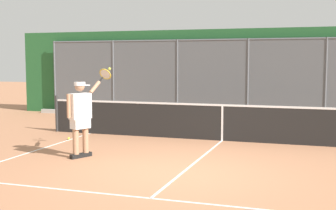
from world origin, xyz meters
name	(u,v)px	position (x,y,z in m)	size (l,w,h in m)	color
ground_plane	(181,174)	(0.00, 0.00, 0.00)	(60.00, 60.00, 0.00)	#B27551
court_line_markings	(144,203)	(0.00, 1.88, 0.00)	(7.78, 9.73, 0.01)	white
fence_backdrop	(250,74)	(0.00, -8.64, 1.59)	(18.39, 1.37, 3.21)	#565B60
tennis_net	(222,122)	(0.00, -3.72, 0.49)	(10.00, 0.09, 1.07)	#2D2D2D
tennis_player	(81,113)	(2.48, -0.72, 0.96)	(0.55, 1.36, 1.94)	black
tennis_ball_near_net	(69,138)	(3.90, -2.60, 0.03)	(0.07, 0.07, 0.07)	#C1D138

